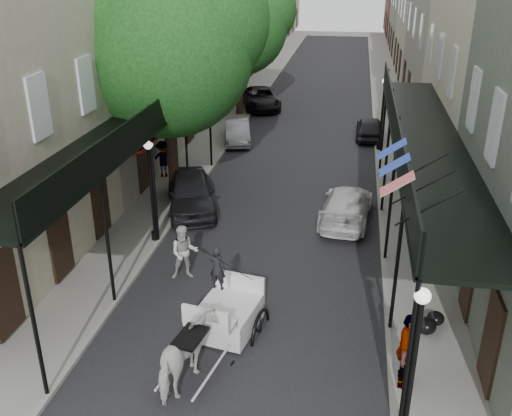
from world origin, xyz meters
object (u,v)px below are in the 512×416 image
at_px(tree_far, 245,21).
at_px(car_left_far, 261,98).
at_px(tree_near, 177,41).
at_px(lamppost_left, 152,189).
at_px(car_left_near, 191,192).
at_px(carriage, 233,288).
at_px(car_right_near, 346,206).
at_px(horse, 189,355).
at_px(car_left_mid, 237,131).
at_px(lamppost_right_far, 382,113).
at_px(car_right_far, 370,128).
at_px(pedestrian_sidewalk_right, 407,351).
at_px(pedestrian_walking, 184,253).
at_px(pedestrian_sidewalk_left, 163,159).
at_px(lamppost_right_near, 413,366).

xyz_separation_m(tree_far, car_left_far, (0.69, 1.90, -5.15)).
height_order(tree_near, lamppost_left, tree_near).
height_order(car_left_near, car_left_far, car_left_near).
distance_m(car_left_near, car_left_far, 17.07).
xyz_separation_m(carriage, car_right_near, (2.92, 7.35, -0.49)).
xyz_separation_m(tree_far, horse, (3.42, -25.18, -4.97)).
xyz_separation_m(car_left_mid, car_left_far, (0.05, 7.74, 0.07)).
xyz_separation_m(lamppost_right_far, car_right_far, (-0.50, 2.31, -1.43)).
bearing_deg(horse, car_left_far, -73.46).
distance_m(lamppost_left, lamppost_right_far, 14.53).
height_order(tree_far, car_left_mid, tree_far).
relative_size(horse, car_left_far, 0.42).
bearing_deg(car_left_far, car_left_near, -106.18).
relative_size(carriage, car_right_far, 0.80).
xyz_separation_m(pedestrian_sidewalk_right, car_left_near, (-7.80, 9.29, -0.34)).
xyz_separation_m(tree_near, car_left_mid, (0.60, 8.16, -5.88)).
bearing_deg(pedestrian_walking, car_left_near, 86.39).
bearing_deg(pedestrian_sidewalk_left, car_left_mid, -121.77).
distance_m(lamppost_right_far, horse, 19.66).
relative_size(car_left_mid, car_right_near, 0.85).
xyz_separation_m(tree_near, carriage, (3.88, -8.53, -5.36)).
distance_m(lamppost_right_near, car_right_near, 11.19).
bearing_deg(lamppost_left, car_left_mid, 87.68).
bearing_deg(horse, lamppost_left, -54.13).
distance_m(lamppost_left, horse, 7.82).
relative_size(lamppost_left, car_left_far, 0.75).
relative_size(lamppost_left, horse, 1.81).
bearing_deg(carriage, car_left_near, 124.85).
bearing_deg(car_left_mid, lamppost_right_far, -16.09).
height_order(lamppost_right_near, car_right_far, lamppost_right_near).
xyz_separation_m(pedestrian_sidewalk_left, car_right_near, (8.40, -3.19, -0.33)).
relative_size(tree_near, carriage, 3.32).
height_order(pedestrian_walking, pedestrian_sidewalk_right, pedestrian_sidewalk_right).
bearing_deg(pedestrian_walking, car_right_near, 29.25).
distance_m(car_left_mid, car_right_near, 11.20).
height_order(pedestrian_sidewalk_left, car_left_near, pedestrian_sidewalk_left).
bearing_deg(lamppost_right_near, lamppost_right_far, 90.00).
relative_size(tree_near, tree_far, 1.12).
distance_m(pedestrian_walking, car_left_near, 5.35).
distance_m(horse, car_right_far, 21.76).
relative_size(lamppost_right_far, car_left_near, 0.83).
height_order(lamppost_left, car_left_near, lamppost_left).
height_order(lamppost_right_near, pedestrian_sidewalk_right, lamppost_right_near).
bearing_deg(lamppost_right_near, lamppost_left, 135.71).
xyz_separation_m(tree_far, car_right_far, (7.85, -3.87, -5.22)).
bearing_deg(lamppost_right_far, tree_near, -136.69).
relative_size(pedestrian_walking, car_left_mid, 0.49).
distance_m(lamppost_right_far, pedestrian_sidewalk_left, 11.53).
bearing_deg(car_left_far, lamppost_left, -107.59).
bearing_deg(tree_near, carriage, -65.53).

